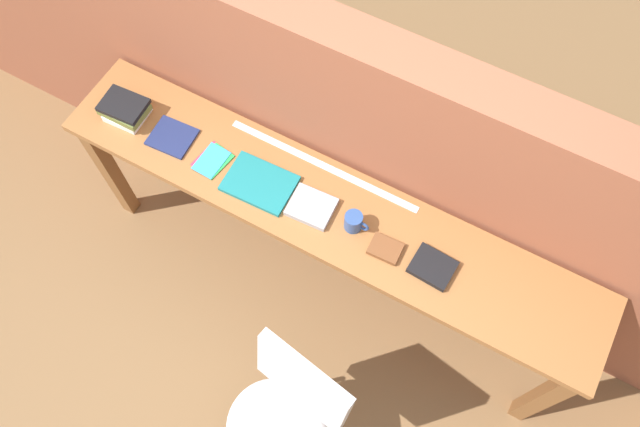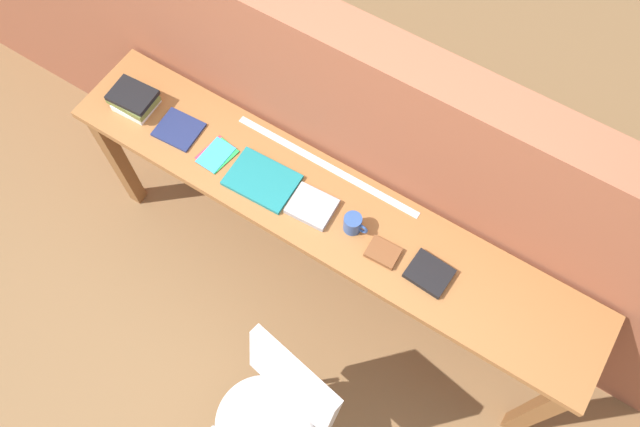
{
  "view_description": "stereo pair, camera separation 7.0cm",
  "coord_description": "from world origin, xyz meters",
  "px_view_note": "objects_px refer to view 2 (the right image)",
  "views": [
    {
      "loc": [
        0.54,
        -0.74,
        3.26
      ],
      "look_at": [
        0.0,
        0.25,
        0.9
      ],
      "focal_mm": 35.0,
      "sensor_mm": 36.0,
      "label": 1
    },
    {
      "loc": [
        0.61,
        -0.71,
        3.26
      ],
      "look_at": [
        0.0,
        0.25,
        0.9
      ],
      "focal_mm": 35.0,
      "sensor_mm": 36.0,
      "label": 2
    }
  ],
  "objects_px": {
    "book_stack_leftmost": "(134,100)",
    "pamphlet_pile_colourful": "(217,155)",
    "chair_white_moulded": "(275,410)",
    "book_repair_rightmost": "(429,273)",
    "leather_journal_brown": "(383,252)",
    "magazine_cycling": "(179,130)",
    "mug": "(353,224)",
    "book_open_centre": "(262,180)"
  },
  "relations": [
    {
      "from": "mug",
      "to": "leather_journal_brown",
      "type": "relative_size",
      "value": 0.85
    },
    {
      "from": "chair_white_moulded",
      "to": "book_repair_rightmost",
      "type": "bearing_deg",
      "value": 69.53
    },
    {
      "from": "pamphlet_pile_colourful",
      "to": "book_repair_rightmost",
      "type": "xyz_separation_m",
      "value": [
        1.06,
        0.01,
        0.01
      ]
    },
    {
      "from": "pamphlet_pile_colourful",
      "to": "leather_journal_brown",
      "type": "relative_size",
      "value": 1.35
    },
    {
      "from": "book_open_centre",
      "to": "mug",
      "type": "bearing_deg",
      "value": 0.02
    },
    {
      "from": "magazine_cycling",
      "to": "book_repair_rightmost",
      "type": "distance_m",
      "value": 1.28
    },
    {
      "from": "book_repair_rightmost",
      "to": "magazine_cycling",
      "type": "bearing_deg",
      "value": -177.11
    },
    {
      "from": "book_stack_leftmost",
      "to": "book_repair_rightmost",
      "type": "xyz_separation_m",
      "value": [
        1.53,
        -0.01,
        -0.03
      ]
    },
    {
      "from": "leather_journal_brown",
      "to": "pamphlet_pile_colourful",
      "type": "bearing_deg",
      "value": 176.57
    },
    {
      "from": "mug",
      "to": "book_repair_rightmost",
      "type": "relative_size",
      "value": 0.65
    },
    {
      "from": "magazine_cycling",
      "to": "mug",
      "type": "bearing_deg",
      "value": -3.48
    },
    {
      "from": "book_stack_leftmost",
      "to": "mug",
      "type": "height_order",
      "value": "mug"
    },
    {
      "from": "pamphlet_pile_colourful",
      "to": "mug",
      "type": "relative_size",
      "value": 1.6
    },
    {
      "from": "book_stack_leftmost",
      "to": "book_repair_rightmost",
      "type": "relative_size",
      "value": 1.22
    },
    {
      "from": "pamphlet_pile_colourful",
      "to": "book_open_centre",
      "type": "relative_size",
      "value": 0.6
    },
    {
      "from": "book_open_centre",
      "to": "book_stack_leftmost",
      "type": "bearing_deg",
      "value": 176.39
    },
    {
      "from": "magazine_cycling",
      "to": "chair_white_moulded",
      "type": "bearing_deg",
      "value": -40.51
    },
    {
      "from": "pamphlet_pile_colourful",
      "to": "mug",
      "type": "distance_m",
      "value": 0.69
    },
    {
      "from": "chair_white_moulded",
      "to": "book_stack_leftmost",
      "type": "bearing_deg",
      "value": 148.98
    },
    {
      "from": "chair_white_moulded",
      "to": "leather_journal_brown",
      "type": "relative_size",
      "value": 6.86
    },
    {
      "from": "chair_white_moulded",
      "to": "mug",
      "type": "height_order",
      "value": "mug"
    },
    {
      "from": "book_stack_leftmost",
      "to": "mug",
      "type": "relative_size",
      "value": 1.89
    },
    {
      "from": "chair_white_moulded",
      "to": "book_repair_rightmost",
      "type": "relative_size",
      "value": 5.24
    },
    {
      "from": "chair_white_moulded",
      "to": "leather_journal_brown",
      "type": "bearing_deg",
      "value": 84.12
    },
    {
      "from": "chair_white_moulded",
      "to": "book_open_centre",
      "type": "bearing_deg",
      "value": 126.07
    },
    {
      "from": "chair_white_moulded",
      "to": "book_repair_rightmost",
      "type": "height_order",
      "value": "book_repair_rightmost"
    },
    {
      "from": "book_stack_leftmost",
      "to": "pamphlet_pile_colourful",
      "type": "bearing_deg",
      "value": -1.99
    },
    {
      "from": "book_stack_leftmost",
      "to": "magazine_cycling",
      "type": "relative_size",
      "value": 1.08
    },
    {
      "from": "book_repair_rightmost",
      "to": "mug",
      "type": "bearing_deg",
      "value": -178.61
    },
    {
      "from": "book_open_centre",
      "to": "leather_journal_brown",
      "type": "relative_size",
      "value": 2.27
    },
    {
      "from": "book_stack_leftmost",
      "to": "leather_journal_brown",
      "type": "xyz_separation_m",
      "value": [
        1.33,
        -0.03,
        -0.03
      ]
    },
    {
      "from": "magazine_cycling",
      "to": "book_repair_rightmost",
      "type": "xyz_separation_m",
      "value": [
        1.28,
        -0.01,
        0.01
      ]
    },
    {
      "from": "book_stack_leftmost",
      "to": "magazine_cycling",
      "type": "height_order",
      "value": "book_stack_leftmost"
    },
    {
      "from": "leather_journal_brown",
      "to": "magazine_cycling",
      "type": "bearing_deg",
      "value": 176.01
    },
    {
      "from": "mug",
      "to": "chair_white_moulded",
      "type": "bearing_deg",
      "value": -83.3
    },
    {
      "from": "book_open_centre",
      "to": "book_repair_rightmost",
      "type": "bearing_deg",
      "value": -1.86
    },
    {
      "from": "leather_journal_brown",
      "to": "book_repair_rightmost",
      "type": "distance_m",
      "value": 0.2
    },
    {
      "from": "book_stack_leftmost",
      "to": "book_open_centre",
      "type": "xyz_separation_m",
      "value": [
        0.72,
        -0.02,
        -0.03
      ]
    },
    {
      "from": "book_stack_leftmost",
      "to": "pamphlet_pile_colourful",
      "type": "height_order",
      "value": "book_stack_leftmost"
    },
    {
      "from": "magazine_cycling",
      "to": "pamphlet_pile_colourful",
      "type": "distance_m",
      "value": 0.22
    },
    {
      "from": "book_open_centre",
      "to": "magazine_cycling",
      "type": "bearing_deg",
      "value": 175.97
    },
    {
      "from": "pamphlet_pile_colourful",
      "to": "magazine_cycling",
      "type": "bearing_deg",
      "value": 176.36
    }
  ]
}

